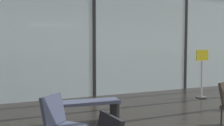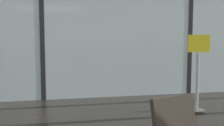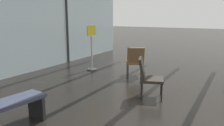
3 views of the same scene
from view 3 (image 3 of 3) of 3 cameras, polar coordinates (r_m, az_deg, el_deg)
window_mullion_2 at (r=8.75m, az=-11.47°, el=11.19°), size 0.10×0.12×3.37m
lounge_chair_0 at (r=6.62m, az=5.81°, el=0.82°), size 0.69×0.68×0.87m
lounge_chair_1 at (r=4.96m, az=8.92°, el=-3.02°), size 0.63×0.66×0.87m
info_sign at (r=7.37m, az=-5.10°, el=3.42°), size 0.44×0.32×1.44m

